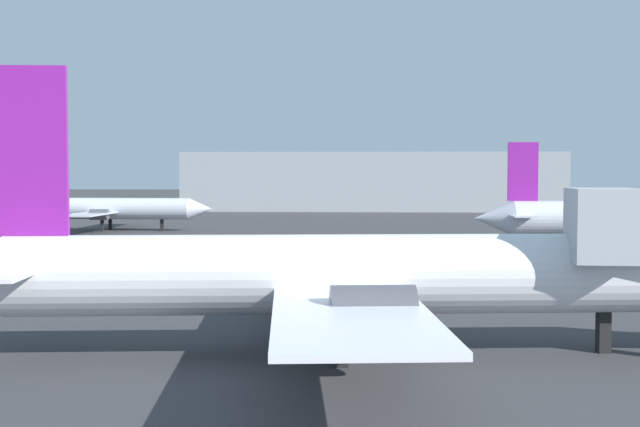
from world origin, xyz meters
TOP-DOWN VIEW (x-y plane):
  - airplane_at_gate at (0.17, 19.10)m, footprint 35.78×24.94m
  - airplane_distant at (23.90, 58.81)m, footprint 28.64×20.31m
  - airplane_far_left at (-30.32, 83.97)m, footprint 24.39×20.87m
  - terminal_building at (1.88, 139.72)m, footprint 68.49×20.46m

SIDE VIEW (x-z plane):
  - airplane_far_left at x=-30.32m, z-range -1.72..7.11m
  - airplane_distant at x=23.90m, z-range -1.75..8.00m
  - airplane_at_gate at x=0.17m, z-range -2.43..8.86m
  - terminal_building at x=1.88m, z-range 0.00..10.64m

